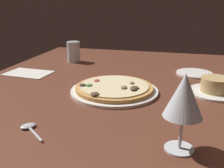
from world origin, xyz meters
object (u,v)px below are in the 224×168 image
at_px(wine_glass_far, 184,98).
at_px(side_plate, 194,73).
at_px(ramekin_on_saucer, 215,87).
at_px(water_glass, 74,53).
at_px(paper_menu, 28,73).
at_px(spoon, 30,128).
at_px(pizza_main, 114,89).

height_order(wine_glass_far, side_plate, wine_glass_far).
distance_m(ramekin_on_saucer, wine_glass_far, 0.42).
xyz_separation_m(ramekin_on_saucer, side_plate, (-0.23, -0.06, -0.02)).
bearing_deg(ramekin_on_saucer, water_glass, -115.77).
bearing_deg(paper_menu, water_glass, 161.12).
relative_size(water_glass, paper_menu, 0.54).
distance_m(paper_menu, spoon, 0.53).
bearing_deg(spoon, pizza_main, 156.24).
relative_size(wine_glass_far, spoon, 1.82).
bearing_deg(ramekin_on_saucer, paper_menu, -94.49).
xyz_separation_m(ramekin_on_saucer, wine_glass_far, (0.39, -0.11, 0.10)).
bearing_deg(ramekin_on_saucer, wine_glass_far, -16.05).
height_order(wine_glass_far, paper_menu, wine_glass_far).
distance_m(ramekin_on_saucer, side_plate, 0.23).
height_order(pizza_main, wine_glass_far, wine_glass_far).
height_order(side_plate, paper_menu, side_plate).
xyz_separation_m(paper_menu, spoon, (0.45, 0.28, 0.00)).
distance_m(water_glass, spoon, 0.73).
bearing_deg(wine_glass_far, water_glass, -142.75).
xyz_separation_m(wine_glass_far, spoon, (0.00, -0.37, -0.12)).
xyz_separation_m(side_plate, paper_menu, (0.17, -0.70, -0.00)).
bearing_deg(pizza_main, ramekin_on_saucer, 103.02).
height_order(ramekin_on_saucer, water_glass, water_glass).
relative_size(water_glass, spoon, 1.09).
bearing_deg(side_plate, wine_glass_far, -5.02).
bearing_deg(pizza_main, side_plate, 137.39).
xyz_separation_m(wine_glass_far, side_plate, (-0.62, 0.05, -0.12)).
relative_size(side_plate, spoon, 1.60).
height_order(water_glass, paper_menu, water_glass).
bearing_deg(side_plate, paper_menu, -76.62).
relative_size(pizza_main, ramekin_on_saucer, 1.70).
height_order(side_plate, spoon, spoon).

